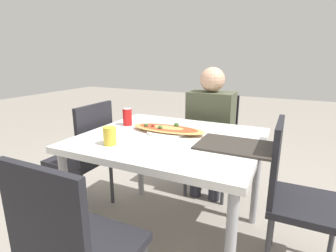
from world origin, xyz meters
The scene contains 11 objects.
ground_plane centered at (0.00, 0.00, 0.00)m, with size 14.00×14.00×0.00m, color gray.
dining_table centered at (0.00, 0.00, 0.67)m, with size 1.10×0.96×0.74m.
chair_far_seated centered at (0.05, 0.81, 0.50)m, with size 0.40×0.40×0.89m.
chair_near_camera centered at (-0.03, -0.81, 0.50)m, with size 0.40×0.40×0.89m.
chair_side_left centered at (-0.74, 0.02, 0.50)m, with size 0.40×0.40×0.89m.
chair_side_right centered at (0.74, 0.06, 0.50)m, with size 0.40×0.40×0.89m.
person_seated centered at (0.05, 0.69, 0.68)m, with size 0.38×0.26×1.14m.
pizza_main centered at (-0.06, 0.08, 0.76)m, with size 0.52×0.28×0.06m.
soda_can centered at (-0.40, 0.12, 0.80)m, with size 0.07×0.07×0.12m.
drink_glass centered at (-0.25, -0.29, 0.79)m, with size 0.08×0.08×0.10m.
serving_tray centered at (0.41, -0.01, 0.74)m, with size 0.41×0.30×0.01m.
Camera 1 is at (0.68, -1.43, 1.23)m, focal length 28.00 mm.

